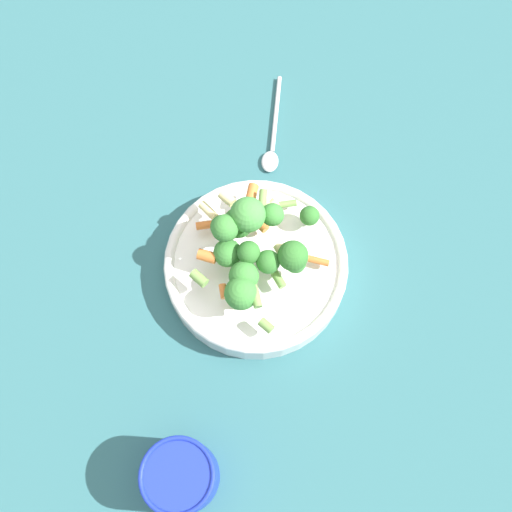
{
  "coord_description": "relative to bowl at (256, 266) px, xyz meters",
  "views": [
    {
      "loc": [
        -0.28,
        -0.03,
        0.8
      ],
      "look_at": [
        0.0,
        0.0,
        0.06
      ],
      "focal_mm": 42.0,
      "sensor_mm": 36.0,
      "label": 1
    }
  ],
  "objects": [
    {
      "name": "pasta_salad",
      "position": [
        0.0,
        0.01,
        0.07
      ],
      "size": [
        0.2,
        0.19,
        0.1
      ],
      "color": "#8CB766",
      "rests_on": "bowl"
    },
    {
      "name": "cup",
      "position": [
        -0.28,
        0.06,
        0.02
      ],
      "size": [
        0.09,
        0.09,
        0.09
      ],
      "color": "#192DAD",
      "rests_on": "ground_plane"
    },
    {
      "name": "spoon",
      "position": [
        0.21,
        -0.0,
        -0.02
      ],
      "size": [
        0.17,
        0.03,
        0.01
      ],
      "rotation": [
        0.0,
        0.0,
        9.45
      ],
      "color": "silver",
      "rests_on": "ground_plane"
    },
    {
      "name": "bowl",
      "position": [
        0.0,
        0.0,
        0.0
      ],
      "size": [
        0.25,
        0.25,
        0.04
      ],
      "color": "white",
      "rests_on": "ground_plane"
    },
    {
      "name": "ground_plane",
      "position": [
        0.0,
        0.0,
        -0.02
      ],
      "size": [
        3.0,
        3.0,
        0.0
      ],
      "primitive_type": "plane",
      "color": "#2D6066"
    }
  ]
}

